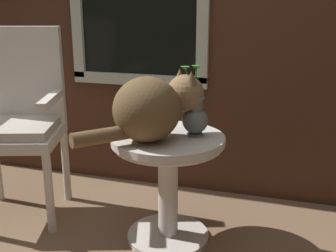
% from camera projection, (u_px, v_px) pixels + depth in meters
% --- Properties ---
extents(ground_plane, '(6.00, 6.00, 0.00)m').
position_uv_depth(ground_plane, '(110.00, 250.00, 2.02)').
color(ground_plane, '#7F6047').
extents(wicker_side_table, '(0.55, 0.55, 0.56)m').
position_uv_depth(wicker_side_table, '(168.00, 169.00, 2.02)').
color(wicker_side_table, silver).
rests_on(wicker_side_table, ground_plane).
extents(wicker_chair, '(0.58, 0.56, 1.05)m').
position_uv_depth(wicker_chair, '(18.00, 114.00, 2.27)').
color(wicker_chair, silver).
rests_on(wicker_chair, ground_plane).
extents(cat, '(0.50, 0.53, 0.31)m').
position_uv_depth(cat, '(152.00, 107.00, 1.87)').
color(cat, brown).
rests_on(cat, wicker_side_table).
extents(pewter_vase_with_ivy, '(0.14, 0.13, 0.33)m').
position_uv_depth(pewter_vase_with_ivy, '(195.00, 116.00, 1.95)').
color(pewter_vase_with_ivy, slate).
rests_on(pewter_vase_with_ivy, wicker_side_table).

